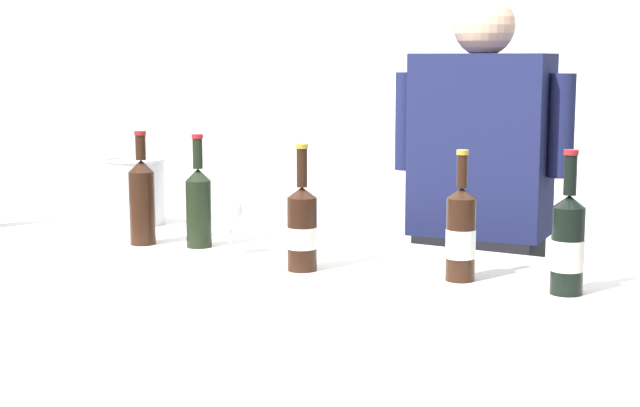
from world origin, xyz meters
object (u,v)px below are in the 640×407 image
at_px(wine_bottle_1, 302,227).
at_px(wine_bottle_2, 568,243).
at_px(wine_bottle_4, 142,199).
at_px(ice_bucket, 135,191).
at_px(wine_glass, 231,216).
at_px(wine_bottle_0, 199,204).
at_px(person_server, 479,258).
at_px(wine_bottle_3, 461,234).

bearing_deg(wine_bottle_1, wine_bottle_2, 7.85).
relative_size(wine_bottle_4, ice_bucket, 1.53).
bearing_deg(wine_glass, ice_bucket, 155.54).
relative_size(wine_bottle_2, wine_glass, 2.06).
bearing_deg(wine_bottle_0, wine_bottle_2, -1.40).
bearing_deg(ice_bucket, wine_bottle_0, -26.59).
bearing_deg(wine_bottle_2, wine_bottle_1, -172.15).
relative_size(wine_bottle_1, wine_glass, 2.01).
height_order(wine_bottle_0, person_server, person_server).
bearing_deg(person_server, wine_bottle_2, -56.45).
distance_m(wine_bottle_1, wine_bottle_3, 0.41).
height_order(wine_bottle_1, wine_bottle_2, wine_bottle_2).
relative_size(wine_bottle_1, ice_bucket, 1.50).
bearing_deg(wine_glass, person_server, 61.72).
bearing_deg(wine_bottle_3, person_server, 107.76).
height_order(wine_bottle_2, wine_bottle_3, wine_bottle_2).
distance_m(wine_bottle_4, ice_bucket, 0.37).
xyz_separation_m(wine_bottle_0, wine_bottle_4, (-0.17, -0.05, 0.01)).
height_order(wine_bottle_1, wine_bottle_4, wine_bottle_4).
bearing_deg(wine_bottle_2, wine_bottle_3, 178.76).
distance_m(wine_bottle_4, wine_glass, 0.32).
bearing_deg(wine_bottle_2, person_server, 123.55).
bearing_deg(wine_bottle_3, wine_bottle_2, -1.24).
xyz_separation_m(wine_bottle_1, ice_bucket, (-0.86, 0.34, -0.00)).
bearing_deg(wine_bottle_4, wine_glass, 0.35).
bearing_deg(ice_bucket, wine_bottle_3, -10.66).
bearing_deg(person_server, ice_bucket, -152.06).
bearing_deg(person_server, wine_bottle_1, -99.96).
bearing_deg(wine_bottle_3, ice_bucket, 169.34).
xyz_separation_m(wine_bottle_3, wine_bottle_4, (-1.00, -0.03, 0.02)).
bearing_deg(wine_bottle_2, wine_bottle_4, -178.95).
relative_size(wine_bottle_1, wine_bottle_2, 0.97).
height_order(wine_bottle_1, wine_bottle_3, wine_bottle_1).
xyz_separation_m(wine_bottle_3, ice_bucket, (-1.26, 0.24, -0.01)).
xyz_separation_m(wine_bottle_4, ice_bucket, (-0.26, 0.27, -0.02)).
distance_m(wine_bottle_2, wine_glass, 0.95).
bearing_deg(wine_glass, wine_bottle_3, 2.29).
distance_m(wine_bottle_1, wine_bottle_2, 0.68).
relative_size(wine_bottle_0, person_server, 0.20).
xyz_separation_m(wine_bottle_0, ice_bucket, (-0.43, 0.22, -0.01)).
distance_m(wine_bottle_1, ice_bucket, 0.92).
distance_m(wine_bottle_0, person_server, 0.98).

